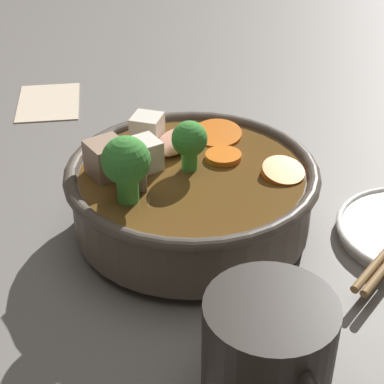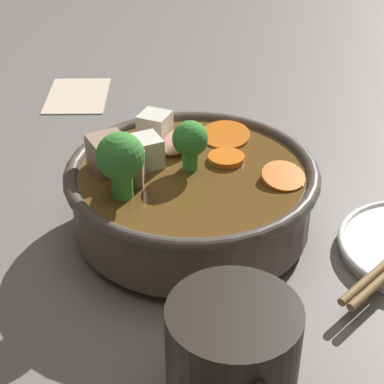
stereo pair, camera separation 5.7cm
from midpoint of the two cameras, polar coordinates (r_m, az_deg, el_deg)
name	(u,v)px [view 2 (the right image)]	position (r m, az deg, el deg)	size (l,w,h in m)	color
ground_plane	(192,230)	(0.59, 2.75, -3.49)	(3.00, 3.00, 0.00)	slate
stirfry_bowl	(190,189)	(0.57, 2.70, 0.14)	(0.22, 0.22, 0.12)	#51473D
dark_mug	(233,360)	(0.42, 7.65, -14.79)	(0.11, 0.08, 0.08)	black
napkin	(77,95)	(0.86, -8.28, 8.47)	(0.13, 0.10, 0.00)	beige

